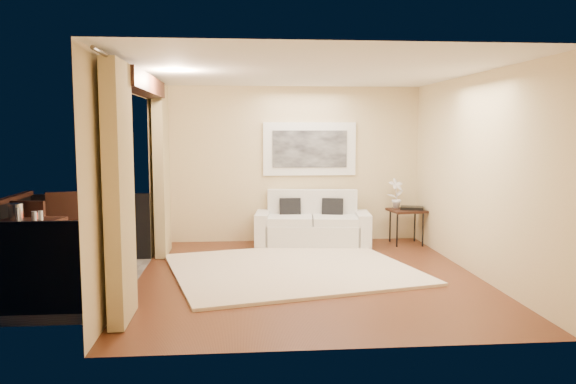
{
  "coord_description": "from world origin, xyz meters",
  "views": [
    {
      "loc": [
        -0.9,
        -7.27,
        1.95
      ],
      "look_at": [
        -0.2,
        0.82,
        1.05
      ],
      "focal_mm": 35.0,
      "sensor_mm": 36.0,
      "label": 1
    }
  ],
  "objects": [
    {
      "name": "side_table",
      "position": [
        1.93,
        2.0,
        0.54
      ],
      "size": [
        0.63,
        0.63,
        0.6
      ],
      "rotation": [
        0.0,
        0.0,
        0.15
      ],
      "color": "black",
      "rests_on": "floor"
    },
    {
      "name": "glass_b",
      "position": [
        -3.35,
        -0.21,
        0.9
      ],
      "size": [
        0.06,
        0.06,
        0.12
      ],
      "primitive_type": "cylinder",
      "color": "white",
      "rests_on": "bistro_table"
    },
    {
      "name": "orchid",
      "position": [
        1.79,
        2.16,
        0.86
      ],
      "size": [
        0.31,
        0.26,
        0.52
      ],
      "primitive_type": "imported",
      "rotation": [
        0.0,
        0.0,
        0.29
      ],
      "color": "white",
      "rests_on": "side_table"
    },
    {
      "name": "candle",
      "position": [
        -3.43,
        -0.07,
        0.88
      ],
      "size": [
        0.06,
        0.06,
        0.07
      ],
      "primitive_type": "cylinder",
      "color": "#F63515",
      "rests_on": "bistro_table"
    },
    {
      "name": "glass_a",
      "position": [
        -3.41,
        -0.26,
        0.9
      ],
      "size": [
        0.06,
        0.06,
        0.12
      ],
      "primitive_type": "cylinder",
      "color": "white",
      "rests_on": "bistro_table"
    },
    {
      "name": "floor",
      "position": [
        0.0,
        0.0,
        0.0
      ],
      "size": [
        5.0,
        5.0,
        0.0
      ],
      "primitive_type": "plane",
      "color": "#5C2F1B",
      "rests_on": "ground"
    },
    {
      "name": "balcony_chair_far",
      "position": [
        -3.4,
        0.89,
        0.63
      ],
      "size": [
        0.56,
        0.56,
        1.08
      ],
      "rotation": [
        0.0,
        0.0,
        3.37
      ],
      "color": "black",
      "rests_on": "balcony"
    },
    {
      "name": "ice_bucket",
      "position": [
        -3.67,
        -0.11,
        0.94
      ],
      "size": [
        0.18,
        0.18,
        0.2
      ],
      "primitive_type": "cylinder",
      "color": "white",
      "rests_on": "bistro_table"
    },
    {
      "name": "balcony",
      "position": [
        -3.31,
        0.0,
        0.18
      ],
      "size": [
        1.81,
        2.6,
        1.17
      ],
      "color": "#605B56",
      "rests_on": "ground"
    },
    {
      "name": "bistro_table",
      "position": [
        -3.53,
        -0.19,
        0.76
      ],
      "size": [
        0.83,
        0.83,
        0.84
      ],
      "rotation": [
        0.0,
        0.0,
        -0.17
      ],
      "color": "black",
      "rests_on": "balcony"
    },
    {
      "name": "artwork",
      "position": [
        0.32,
        2.46,
        1.62
      ],
      "size": [
        1.62,
        0.07,
        0.92
      ],
      "color": "white",
      "rests_on": "room_shell"
    },
    {
      "name": "rug",
      "position": [
        -0.2,
        0.37,
        0.02
      ],
      "size": [
        3.76,
        3.46,
        0.04
      ],
      "primitive_type": "cube",
      "rotation": [
        0.0,
        0.0,
        0.24
      ],
      "color": "beige",
      "rests_on": "floor"
    },
    {
      "name": "curtains",
      "position": [
        -2.11,
        0.0,
        1.34
      ],
      "size": [
        0.16,
        4.8,
        2.64
      ],
      "color": "tan",
      "rests_on": "ground"
    },
    {
      "name": "tray",
      "position": [
        2.02,
        1.98,
        0.63
      ],
      "size": [
        0.45,
        0.38,
        0.05
      ],
      "primitive_type": "cube",
      "rotation": [
        0.0,
        0.0,
        -0.32
      ],
      "color": "black",
      "rests_on": "side_table"
    },
    {
      "name": "vase",
      "position": [
        -3.57,
        -0.35,
        0.93
      ],
      "size": [
        0.04,
        0.04,
        0.18
      ],
      "primitive_type": "cylinder",
      "color": "silver",
      "rests_on": "bistro_table"
    },
    {
      "name": "sofa",
      "position": [
        0.32,
        2.09,
        0.33
      ],
      "size": [
        1.99,
        1.02,
        0.92
      ],
      "rotation": [
        0.0,
        0.0,
        -0.11
      ],
      "color": "silver",
      "rests_on": "floor"
    },
    {
      "name": "balcony_chair_near",
      "position": [
        -3.63,
        0.01,
        0.61
      ],
      "size": [
        0.53,
        0.53,
        1.05
      ],
      "rotation": [
        0.0,
        0.0,
        -0.18
      ],
      "color": "black",
      "rests_on": "balcony"
    },
    {
      "name": "room_shell",
      "position": [
        -2.13,
        0.0,
        2.52
      ],
      "size": [
        5.0,
        6.4,
        5.0
      ],
      "color": "white",
      "rests_on": "ground"
    }
  ]
}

